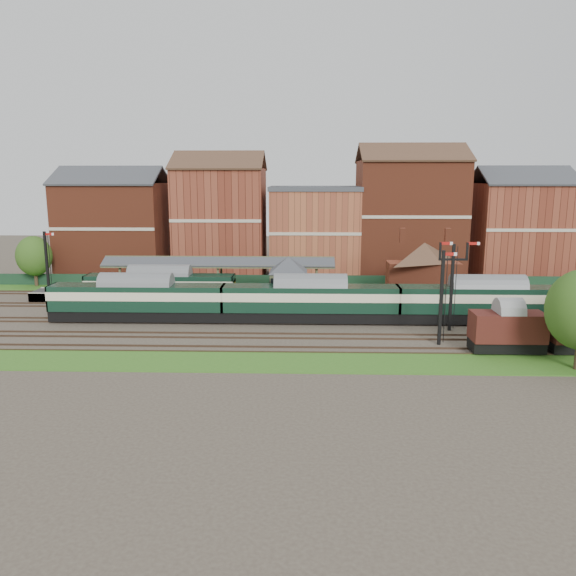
{
  "coord_description": "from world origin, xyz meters",
  "views": [
    {
      "loc": [
        -1.41,
        -52.81,
        13.94
      ],
      "look_at": [
        -3.0,
        2.0,
        3.0
      ],
      "focal_mm": 35.0,
      "sensor_mm": 36.0,
      "label": 1
    }
  ],
  "objects_px": {
    "platform_railcar": "(160,287)",
    "dmu_train": "(310,299)",
    "signal_box": "(288,284)",
    "semaphore_bracket": "(452,281)",
    "goods_van_a": "(507,329)"
  },
  "relations": [
    {
      "from": "semaphore_bracket",
      "to": "dmu_train",
      "type": "distance_m",
      "value": 13.27
    },
    {
      "from": "platform_railcar",
      "to": "goods_van_a",
      "type": "relative_size",
      "value": 2.83
    },
    {
      "from": "goods_van_a",
      "to": "signal_box",
      "type": "bearing_deg",
      "value": 145.61
    },
    {
      "from": "signal_box",
      "to": "goods_van_a",
      "type": "height_order",
      "value": "signal_box"
    },
    {
      "from": "signal_box",
      "to": "platform_railcar",
      "type": "bearing_deg",
      "value": 166.93
    },
    {
      "from": "signal_box",
      "to": "goods_van_a",
      "type": "bearing_deg",
      "value": -34.39
    },
    {
      "from": "semaphore_bracket",
      "to": "platform_railcar",
      "type": "xyz_separation_m",
      "value": [
        -29.03,
        9.0,
        -2.44
      ]
    },
    {
      "from": "platform_railcar",
      "to": "goods_van_a",
      "type": "xyz_separation_m",
      "value": [
        31.89,
        -15.5,
        -0.21
      ]
    },
    {
      "from": "semaphore_bracket",
      "to": "signal_box",
      "type": "bearing_deg",
      "value": 159.08
    },
    {
      "from": "dmu_train",
      "to": "platform_railcar",
      "type": "distance_m",
      "value": 17.47
    },
    {
      "from": "signal_box",
      "to": "semaphore_bracket",
      "type": "distance_m",
      "value": 16.16
    },
    {
      "from": "signal_box",
      "to": "goods_van_a",
      "type": "distance_m",
      "value": 21.72
    },
    {
      "from": "dmu_train",
      "to": "platform_railcar",
      "type": "height_order",
      "value": "dmu_train"
    },
    {
      "from": "platform_railcar",
      "to": "dmu_train",
      "type": "bearing_deg",
      "value": -21.85
    },
    {
      "from": "goods_van_a",
      "to": "platform_railcar",
      "type": "bearing_deg",
      "value": 154.08
    }
  ]
}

